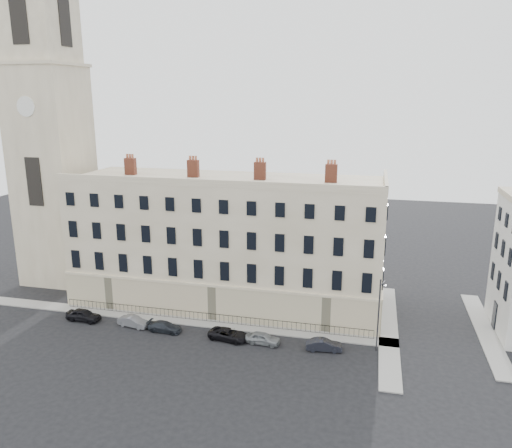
# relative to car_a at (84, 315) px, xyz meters

# --- Properties ---
(ground) EXTENTS (160.00, 160.00, 0.00)m
(ground) POSITION_rel_car_a_xyz_m (19.89, -2.55, -0.67)
(ground) COLOR black
(ground) RESTS_ON ground
(terrace) EXTENTS (36.22, 12.22, 17.00)m
(terrace) POSITION_rel_car_a_xyz_m (13.92, 9.42, 6.83)
(terrace) COLOR #BEAD8D
(terrace) RESTS_ON ground
(church_tower) EXTENTS (8.00, 8.13, 44.00)m
(church_tower) POSITION_rel_car_a_xyz_m (-10.11, 11.45, 17.99)
(church_tower) COLOR #BEAD8D
(church_tower) RESTS_ON ground
(pavement_terrace) EXTENTS (48.00, 2.00, 0.12)m
(pavement_terrace) POSITION_rel_car_a_xyz_m (9.89, 2.45, -0.61)
(pavement_terrace) COLOR gray
(pavement_terrace) RESTS_ON ground
(pavement_east_return) EXTENTS (2.00, 24.00, 0.12)m
(pavement_east_return) POSITION_rel_car_a_xyz_m (32.89, 5.45, -0.61)
(pavement_east_return) COLOR gray
(pavement_east_return) RESTS_ON ground
(pavement_adjacent) EXTENTS (2.00, 20.00, 0.12)m
(pavement_adjacent) POSITION_rel_car_a_xyz_m (42.89, 7.45, -0.61)
(pavement_adjacent) COLOR gray
(pavement_adjacent) RESTS_ON ground
(railings) EXTENTS (35.00, 0.04, 0.96)m
(railings) POSITION_rel_car_a_xyz_m (13.89, 2.85, -0.12)
(railings) COLOR black
(railings) RESTS_ON ground
(car_a) EXTENTS (3.99, 1.76, 1.33)m
(car_a) POSITION_rel_car_a_xyz_m (0.00, 0.00, 0.00)
(car_a) COLOR black
(car_a) RESTS_ON ground
(car_b) EXTENTS (3.62, 1.73, 1.15)m
(car_b) POSITION_rel_car_a_xyz_m (6.07, -0.06, -0.09)
(car_b) COLOR slate
(car_b) RESTS_ON ground
(car_c) EXTENTS (3.77, 1.67, 1.08)m
(car_c) POSITION_rel_car_a_xyz_m (9.84, -0.37, -0.13)
(car_c) COLOR #21262D
(car_c) RESTS_ON ground
(car_d) EXTENTS (4.36, 2.47, 1.15)m
(car_d) POSITION_rel_car_a_xyz_m (16.92, -0.56, -0.09)
(car_d) COLOR black
(car_d) RESTS_ON ground
(car_e) EXTENTS (3.62, 1.67, 1.20)m
(car_e) POSITION_rel_car_a_xyz_m (20.54, -0.60, -0.07)
(car_e) COLOR gray
(car_e) RESTS_ON ground
(car_f) EXTENTS (3.64, 1.64, 1.16)m
(car_f) POSITION_rel_car_a_xyz_m (26.65, -0.54, -0.09)
(car_f) COLOR black
(car_f) RESTS_ON ground
(streetlamp) EXTENTS (0.64, 1.55, 7.40)m
(streetlamp) POSITION_rel_car_a_xyz_m (31.69, 0.57, 3.43)
(streetlamp) COLOR #343439
(streetlamp) RESTS_ON ground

